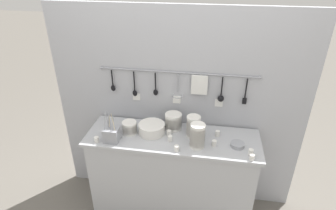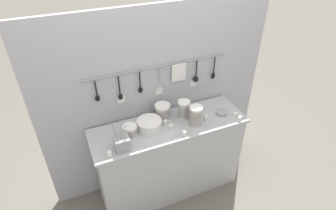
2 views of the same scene
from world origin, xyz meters
TOP-DOWN VIEW (x-y plane):
  - ground_plane at (0.00, 0.00)m, footprint 20.00×20.00m
  - counter at (0.00, 0.00)m, footprint 1.51×0.48m
  - back_wall at (0.00, 0.28)m, footprint 2.31×0.11m
  - bowl_stack_back_corner at (-0.38, -0.00)m, footprint 0.13×0.13m
  - bowl_stack_nested_right at (0.22, -0.10)m, footprint 0.12×0.12m
  - bowl_stack_tall_left at (0.17, 0.05)m, footprint 0.12×0.12m
  - bowl_stack_wide_centre at (-0.01, 0.14)m, footprint 0.15×0.15m
  - plate_stack at (-0.19, 0.03)m, footprint 0.23×0.23m
  - steel_mixing_bowl at (0.55, -0.05)m, footprint 0.12×0.12m
  - cutlery_caddy at (-0.50, -0.13)m, footprint 0.13×0.13m
  - cup_front_left at (-0.01, -0.06)m, footprint 0.04×0.04m
  - cup_mid_row at (-0.62, -0.18)m, footprint 0.04×0.04m
  - cup_beside_plates at (0.38, 0.08)m, footprint 0.04×0.04m
  - cup_centre at (0.36, -0.07)m, footprint 0.04×0.04m
  - cup_front_right at (0.06, -0.19)m, footprint 0.04×0.04m
  - cup_edge_far at (-0.03, 0.02)m, footprint 0.04×0.04m
  - cup_by_caddy at (0.65, -0.14)m, footprint 0.04×0.04m
  - cup_edge_near at (0.65, -0.20)m, footprint 0.04×0.04m

SIDE VIEW (x-z plane):
  - ground_plane at x=0.00m, z-range 0.00..0.00m
  - counter at x=0.00m, z-range 0.00..0.88m
  - steel_mixing_bowl at x=0.55m, z-range 0.87..0.91m
  - cup_front_left at x=-0.01m, z-range 0.87..0.92m
  - cup_mid_row at x=-0.62m, z-range 0.87..0.92m
  - cup_beside_plates at x=0.38m, z-range 0.87..0.92m
  - cup_centre at x=0.36m, z-range 0.87..0.92m
  - cup_front_right at x=0.06m, z-range 0.87..0.92m
  - cup_edge_far at x=-0.03m, z-range 0.87..0.92m
  - cup_by_caddy at x=0.65m, z-range 0.87..0.92m
  - cup_edge_near at x=0.65m, z-range 0.87..0.92m
  - plate_stack at x=-0.19m, z-range 0.87..0.96m
  - bowl_stack_back_corner at x=-0.38m, z-range 0.87..0.98m
  - cutlery_caddy at x=-0.50m, z-range 0.80..1.08m
  - bowl_stack_wide_centre at x=-0.01m, z-range 0.87..1.02m
  - bowl_stack_tall_left at x=0.17m, z-range 0.87..1.06m
  - back_wall at x=0.00m, z-range 0.00..1.94m
  - bowl_stack_nested_right at x=0.22m, z-range 0.87..1.09m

